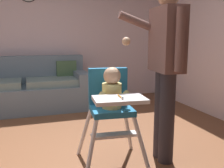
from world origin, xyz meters
The scene contains 6 objects.
ground centered at (0.00, 0.00, -0.05)m, with size 6.28×6.62×0.10m, color brown.
wall_far centered at (0.00, 2.54, 1.31)m, with size 5.48×0.06×2.62m, color silver.
couch centered at (-0.33, 2.02, 0.33)m, with size 2.04×0.86×0.86m.
high_chair centered at (0.43, -0.20, 0.62)m, with size 0.66×0.77×0.92m.
adult_standing centered at (0.93, -0.25, 0.91)m, with size 0.51×0.53×1.61m.
toy_ball centered at (1.62, 0.83, 0.10)m, with size 0.21×0.21×0.21m, color gold.
Camera 1 is at (-0.25, -2.26, 1.15)m, focal length 40.39 mm.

